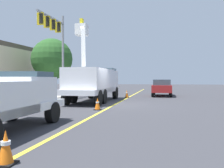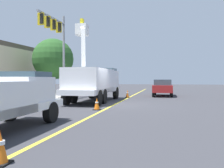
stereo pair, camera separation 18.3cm
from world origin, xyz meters
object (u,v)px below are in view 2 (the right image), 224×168
Objects in this scene: traffic_cone_leading at (0,147)px; traffic_cone_mid_front at (97,104)px; traffic_cone_mid_rear at (127,94)px; utility_bucket_truck at (95,81)px; traffic_signal_mast at (56,36)px; passing_minivan at (163,87)px.

traffic_cone_mid_front is (8.90, 0.14, -0.02)m from traffic_cone_leading.
traffic_cone_leading reaches higher than traffic_cone_mid_front.
traffic_cone_leading is 18.01m from traffic_cone_mid_rear.
traffic_signal_mast is at bearing 57.68° from utility_bucket_truck.
traffic_cone_mid_rear is at bearing -28.19° from utility_bucket_truck.
traffic_cone_mid_rear is (-2.90, 3.31, -0.62)m from passing_minivan.
traffic_cone_mid_rear is at bearing -4.17° from traffic_cone_mid_front.
passing_minivan is at bearing -67.14° from traffic_signal_mast.
traffic_signal_mast is (-4.13, 9.80, 4.73)m from passing_minivan.
traffic_signal_mast is (16.77, 5.97, 5.35)m from traffic_cone_leading.
utility_bucket_truck reaches higher than traffic_cone_mid_front.
utility_bucket_truck is 14.16m from traffic_cone_leading.
traffic_cone_leading is 8.90m from traffic_cone_mid_front.
traffic_cone_mid_rear reaches higher than traffic_cone_mid_front.
traffic_cone_leading is 18.59m from traffic_signal_mast.
utility_bucket_truck is 1.70× the size of passing_minivan.
traffic_signal_mast is (7.88, 5.83, 5.36)m from traffic_cone_mid_front.
traffic_signal_mast reaches higher than traffic_cone_mid_rear.
traffic_cone_mid_rear is at bearing -1.65° from traffic_cone_leading.
traffic_cone_mid_front is 11.17m from traffic_signal_mast.
traffic_cone_mid_rear is (9.10, -0.66, 0.02)m from traffic_cone_mid_front.
passing_minivan is at bearing -18.29° from traffic_cone_mid_front.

